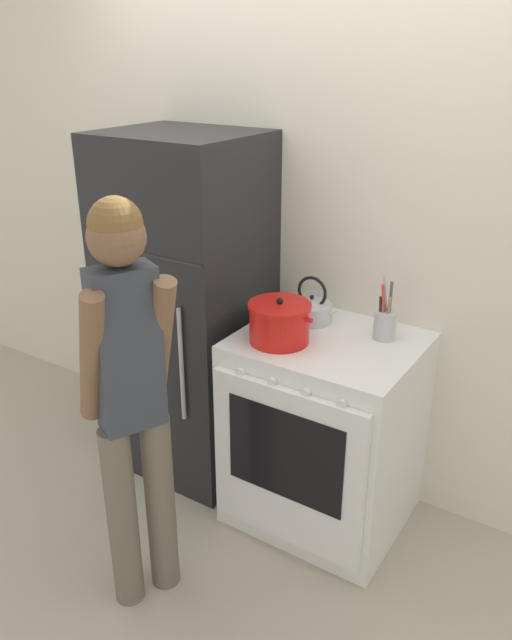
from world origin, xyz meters
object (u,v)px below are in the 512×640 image
refrigerator (187,311)px  utensil_jar (385,323)px  dutch_oven_pot (279,322)px  tea_kettle (312,309)px  person (131,392)px  stove_range (322,431)px

refrigerator → utensil_jar: refrigerator is taller
dutch_oven_pot → tea_kettle: tea_kettle is taller
tea_kettle → person: size_ratio=0.14×
person → stove_range: bearing=-0.8°
tea_kettle → dutch_oven_pot: bearing=-93.0°
dutch_oven_pot → person: size_ratio=0.19×
refrigerator → person: size_ratio=1.05×
refrigerator → dutch_oven_pot: 0.66m
refrigerator → dutch_oven_pot: size_ratio=5.61×
utensil_jar → person: size_ratio=0.17×
tea_kettle → person: 0.97m
tea_kettle → refrigerator: bearing=-170.4°
refrigerator → tea_kettle: size_ratio=7.33×
refrigerator → dutch_oven_pot: bearing=-14.0°
dutch_oven_pot → tea_kettle: size_ratio=1.31×
dutch_oven_pot → utensil_jar: bearing=36.8°
dutch_oven_pot → person: person is taller
utensil_jar → person: (-0.57, -0.95, -0.05)m
dutch_oven_pot → tea_kettle: (0.01, 0.26, -0.03)m
dutch_oven_pot → utensil_jar: (0.36, 0.27, -0.02)m
tea_kettle → utensil_jar: bearing=1.1°
refrigerator → utensil_jar: (0.98, 0.11, 0.13)m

